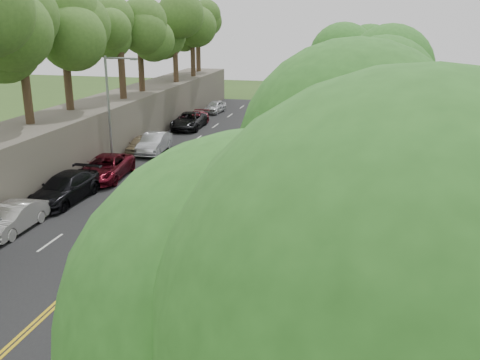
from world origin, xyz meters
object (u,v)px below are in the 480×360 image
Objects in this scene: concrete_block at (292,233)px; person_far at (319,138)px; car_1 at (14,218)px; streetlight at (111,103)px; painter_0 at (243,189)px; car_2 at (106,168)px; signpost at (190,247)px; construction_barrel at (325,140)px.

person_far is at bearing 91.29° from concrete_block.
person_far is (13.63, 22.02, 0.10)m from car_1.
streetlight is 4.64× the size of painter_0.
painter_0 reaches higher than car_2.
concrete_block is 19.94m from person_far.
signpost is at bearing -55.92° from streetlight.
streetlight is at bearing 92.09° from car_1.
car_2 reaches higher than car_1.
painter_0 is at bearing 32.08° from car_1.
car_2 is (0.98, -3.47, -3.81)m from streetlight.
concrete_block is 0.67× the size of painter_0.
person_far is (-0.45, -1.10, 0.34)m from construction_barrel.
streetlight is 18.32m from construction_barrel.
streetlight reaches higher than construction_barrel.
streetlight is 13.37m from painter_0.
streetlight reaches higher than car_2.
person_far is at bearing 12.71° from painter_0.
painter_0 reaches higher than concrete_block.
streetlight is at bearing 99.93° from car_2.
streetlight reaches higher than car_1.
construction_barrel is (3.25, 27.05, -1.45)m from signpost.
car_1 is at bearing 160.08° from signpost.
car_2 is 10.60m from painter_0.
signpost is at bearing -96.85° from construction_barrel.
concrete_block is at bearing 61.62° from signpost.
painter_0 reaches higher than person_far.
concrete_block is at bearing -90.00° from construction_barrel.
car_2 is at bearing 87.32° from car_1.
car_1 is 12.55m from painter_0.
concrete_block is 0.26× the size of car_1.
streetlight is 4.98× the size of person_far.
person_far is (2.80, 25.95, -1.11)m from signpost.
signpost reaches higher than car_2.
signpost reaches higher than painter_0.
car_2 is (-13.78, -13.50, 0.32)m from construction_barrel.
concrete_block is 0.20× the size of car_2.
concrete_block is (3.25, 6.02, -1.53)m from signpost.
painter_0 is 1.07× the size of person_far.
streetlight is at bearing -145.80° from construction_barrel.
signpost is 3.38× the size of construction_barrel.
signpost is (11.51, -17.02, -2.68)m from streetlight.
concrete_block is at bearing -36.69° from streetlight.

